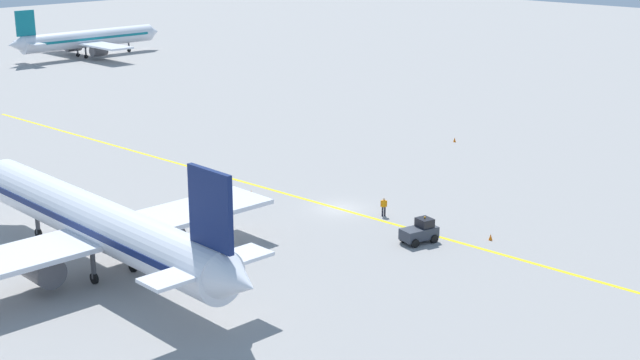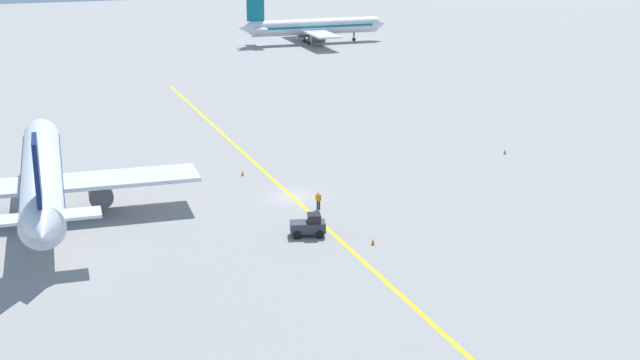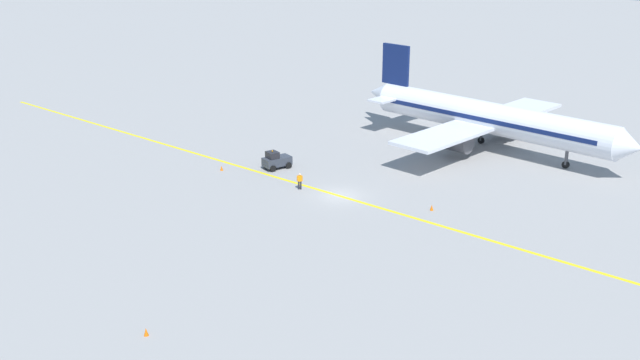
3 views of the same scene
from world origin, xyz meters
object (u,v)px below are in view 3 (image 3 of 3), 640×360
(ground_crew_worker, at_px, (300,181))
(traffic_cone_by_wingtip, at_px, (222,168))
(traffic_cone_mid_apron, at_px, (432,208))
(baggage_tug_dark, at_px, (276,160))
(traffic_cone_near_nose, at_px, (146,332))
(airplane_at_gate, at_px, (487,118))

(ground_crew_worker, xyz_separation_m, traffic_cone_by_wingtip, (1.36, -10.18, -0.63))
(traffic_cone_mid_apron, bearing_deg, baggage_tug_dark, -86.95)
(ground_crew_worker, relative_size, traffic_cone_mid_apron, 3.05)
(baggage_tug_dark, xyz_separation_m, traffic_cone_near_nose, (29.53, 17.89, -0.63))
(baggage_tug_dark, distance_m, traffic_cone_mid_apron, 19.26)
(traffic_cone_near_nose, relative_size, traffic_cone_mid_apron, 1.00)
(airplane_at_gate, bearing_deg, ground_crew_worker, -15.22)
(airplane_at_gate, relative_size, baggage_tug_dark, 10.87)
(baggage_tug_dark, bearing_deg, traffic_cone_mid_apron, 93.05)
(traffic_cone_near_nose, xyz_separation_m, traffic_cone_mid_apron, (-30.55, 1.34, 0.00))
(ground_crew_worker, relative_size, traffic_cone_near_nose, 3.05)
(ground_crew_worker, bearing_deg, traffic_cone_near_nose, 23.52)
(traffic_cone_near_nose, xyz_separation_m, traffic_cone_by_wingtip, (-25.14, -21.71, 0.00))
(traffic_cone_mid_apron, bearing_deg, traffic_cone_near_nose, -2.50)
(airplane_at_gate, xyz_separation_m, ground_crew_worker, (24.25, -6.60, -2.80))
(traffic_cone_mid_apron, xyz_separation_m, traffic_cone_by_wingtip, (5.41, -23.05, 0.00))
(ground_crew_worker, bearing_deg, airplane_at_gate, 164.78)
(baggage_tug_dark, distance_m, traffic_cone_by_wingtip, 5.86)
(baggage_tug_dark, relative_size, traffic_cone_by_wingtip, 5.94)
(airplane_at_gate, height_order, traffic_cone_near_nose, airplane_at_gate)
(ground_crew_worker, bearing_deg, traffic_cone_mid_apron, 107.47)
(traffic_cone_mid_apron, distance_m, traffic_cone_by_wingtip, 23.68)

